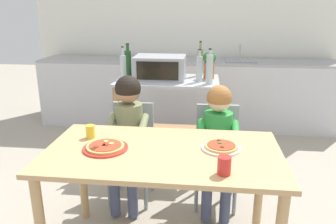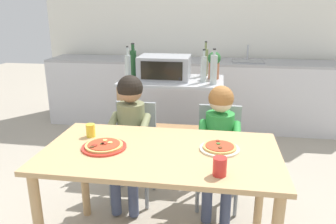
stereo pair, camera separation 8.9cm
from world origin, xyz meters
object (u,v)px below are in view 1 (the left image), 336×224
pizza_plate_cream (221,147)px  potted_herb_plant (209,64)px  child_in_green_shirt (218,133)px  drinking_cup_yellow (90,132)px  bottle_brown_beer (209,69)px  kitchen_island_cart (168,108)px  drinking_cup_red (224,165)px  bottle_clear_vinegar (129,65)px  toaster_oven (160,68)px  child_in_olive_shirt (128,125)px  bottle_squat_spirits (123,67)px  bottle_slim_sauce (200,62)px  bottle_dark_olive_oil (128,63)px  dining_table (163,166)px  pizza_plate_red_rimmed (105,147)px  dining_chair_left (132,144)px  bottle_tall_green_wine (199,68)px  dining_chair_right (216,148)px

pizza_plate_cream → potted_herb_plant: bearing=93.1°
child_in_green_shirt → drinking_cup_yellow: (-0.86, -0.43, 0.14)m
bottle_brown_beer → kitchen_island_cart: bearing=158.4°
kitchen_island_cart → drinking_cup_red: 1.72m
pizza_plate_cream → bottle_clear_vinegar: bearing=121.3°
toaster_oven → child_in_olive_shirt: (-0.15, -0.82, -0.32)m
bottle_squat_spirits → bottle_slim_sauce: bearing=20.6°
drinking_cup_red → toaster_oven: bearing=108.8°
kitchen_island_cart → drinking_cup_red: kitchen_island_cart is taller
bottle_dark_olive_oil → drinking_cup_red: bearing=-62.5°
dining_table → child_in_olive_shirt: (-0.35, 0.57, 0.05)m
potted_herb_plant → drinking_cup_yellow: (-0.78, -1.32, -0.25)m
pizza_plate_cream → child_in_olive_shirt: bearing=144.4°
pizza_plate_red_rimmed → dining_chair_left: bearing=90.0°
bottle_squat_spirits → pizza_plate_red_rimmed: size_ratio=1.18×
bottle_slim_sauce → dining_table: (-0.19, -1.60, -0.39)m
kitchen_island_cart → bottle_tall_green_wine: size_ratio=3.22×
bottle_dark_olive_oil → toaster_oven: bearing=-13.5°
dining_table → drinking_cup_yellow: size_ratio=16.46×
drinking_cup_yellow → toaster_oven: bearing=76.5°
bottle_dark_olive_oil → drinking_cup_red: bottle_dark_olive_oil is taller
bottle_dark_olive_oil → bottle_squat_spirits: 0.15m
bottle_squat_spirits → dining_chair_left: bearing=-71.9°
bottle_dark_olive_oil → drinking_cup_yellow: 1.34m
kitchen_island_cart → pizza_plate_cream: bearing=-69.9°
child_in_green_shirt → drinking_cup_yellow: 0.97m
kitchen_island_cart → pizza_plate_red_rimmed: kitchen_island_cart is taller
bottle_clear_vinegar → bottle_slim_sauce: bottle_slim_sauce is taller
dining_chair_right → potted_herb_plant: bearing=95.7°
bottle_slim_sauce → dining_chair_left: 1.20m
bottle_tall_green_wine → dining_chair_right: 0.83m
child_in_green_shirt → drinking_cup_red: bearing=-89.9°
bottle_clear_vinegar → dining_chair_left: bearing=-76.5°
kitchen_island_cart → drinking_cup_red: bearing=-73.6°
child_in_green_shirt → pizza_plate_cream: bearing=-90.0°
bottle_clear_vinegar → drinking_cup_red: 2.07m
toaster_oven → dining_chair_left: size_ratio=0.61×
bottle_tall_green_wine → dining_chair_left: 0.98m
bottle_tall_green_wine → bottle_brown_beer: bearing=-38.5°
dining_chair_left → pizza_plate_red_rimmed: bearing=-90.0°
bottle_clear_vinegar → dining_chair_left: bottle_clear_vinegar is taller
bottle_clear_vinegar → dining_chair_left: (0.21, -0.90, -0.51)m
bottle_slim_sauce → bottle_squat_spirits: 0.80m
kitchen_island_cart → dining_chair_left: (-0.23, -0.69, -0.12)m
child_in_olive_shirt → potted_herb_plant: bearing=54.9°
bottle_slim_sauce → bottle_squat_spirits: size_ratio=1.09×
drinking_cup_red → pizza_plate_red_rimmed: bearing=161.3°
kitchen_island_cart → bottle_slim_sauce: bearing=35.0°
child_in_green_shirt → potted_herb_plant: bearing=94.9°
bottle_squat_spirits → drinking_cup_red: size_ratio=3.27×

